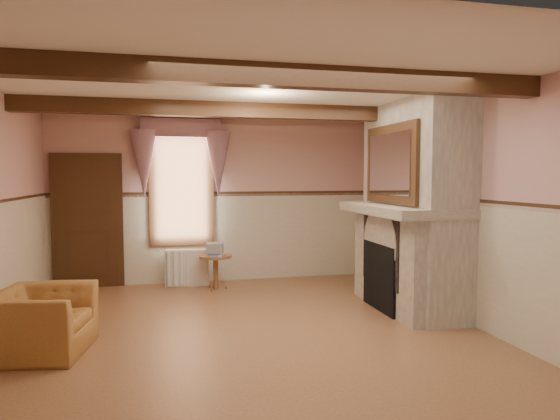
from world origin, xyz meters
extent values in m
cube|color=brown|center=(0.00, 0.00, 0.00)|extent=(5.50, 6.00, 0.01)
cube|color=silver|center=(0.00, 0.00, 2.80)|extent=(5.50, 6.00, 0.01)
cube|color=tan|center=(0.00, 3.00, 1.40)|extent=(5.50, 0.02, 2.80)
cube|color=tan|center=(0.00, -3.00, 1.40)|extent=(5.50, 0.02, 2.80)
cube|color=tan|center=(2.75, 0.00, 1.40)|extent=(0.02, 6.00, 2.80)
cube|color=black|center=(2.00, 0.60, 0.45)|extent=(0.20, 0.95, 0.90)
imported|color=#9E662D|center=(-2.14, -0.15, 0.33)|extent=(1.03, 1.13, 0.65)
cylinder|color=brown|center=(-0.11, 2.32, 0.28)|extent=(0.69, 0.69, 0.55)
cube|color=#B7AD8C|center=(-0.12, 2.29, 0.65)|extent=(0.31, 0.36, 0.20)
cube|color=silver|center=(-0.54, 2.70, 0.30)|extent=(0.72, 0.29, 0.60)
imported|color=brown|center=(2.24, 0.66, 1.46)|extent=(0.35, 0.35, 0.09)
cube|color=black|center=(2.24, 1.40, 1.52)|extent=(0.14, 0.24, 0.20)
cylinder|color=#D6863C|center=(2.24, 1.18, 1.56)|extent=(0.11, 0.11, 0.28)
cylinder|color=#B2161B|center=(2.24, 0.15, 1.50)|extent=(0.06, 0.06, 0.16)
cylinder|color=gold|center=(2.24, 0.06, 1.48)|extent=(0.06, 0.06, 0.12)
cube|color=gray|center=(2.42, 0.60, 1.40)|extent=(0.85, 2.00, 2.80)
cube|color=gray|center=(2.24, 0.60, 1.36)|extent=(1.05, 2.05, 0.12)
cube|color=silver|center=(2.06, 0.60, 1.97)|extent=(0.06, 1.44, 1.04)
cube|color=black|center=(-2.10, 2.94, 1.05)|extent=(1.10, 0.10, 2.10)
cube|color=white|center=(-0.60, 2.97, 1.65)|extent=(1.06, 0.08, 2.02)
cube|color=gray|center=(-0.60, 2.88, 2.25)|extent=(1.30, 0.14, 1.40)
cube|color=black|center=(0.00, -1.20, 2.70)|extent=(5.50, 0.18, 0.20)
cube|color=black|center=(0.00, 1.20, 2.70)|extent=(5.50, 0.18, 0.20)
camera|label=1|loc=(-0.89, -5.57, 1.82)|focal=32.00mm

